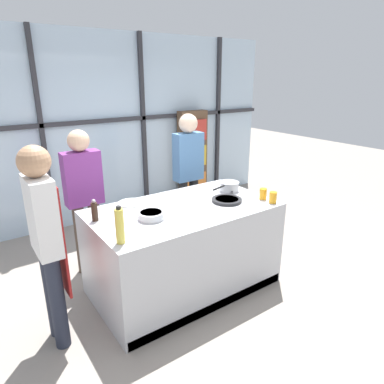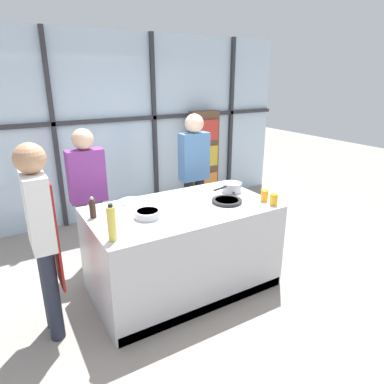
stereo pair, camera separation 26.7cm
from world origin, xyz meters
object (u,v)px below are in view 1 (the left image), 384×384
saucepan (229,186)px  juice_glass_near (273,197)px  spectator_center_left (188,169)px  white_plate (131,203)px  frying_pan (227,200)px  oil_bottle (120,226)px  juice_glass_far (263,194)px  pepper_grinder (95,211)px  mixing_bowl (151,215)px  spectator_far_left (84,193)px  chef (46,235)px

saucepan → juice_glass_near: 0.57m
spectator_center_left → white_plate: (-1.08, -0.52, -0.08)m
juice_glass_near → saucepan: bearing=102.0°
frying_pan → white_plate: 1.00m
oil_bottle → juice_glass_far: size_ratio=2.64×
frying_pan → juice_glass_near: size_ratio=4.18×
frying_pan → juice_glass_near: bearing=-41.1°
pepper_grinder → juice_glass_far: size_ratio=1.75×
juice_glass_near → mixing_bowl: bearing=163.8°
spectator_center_left → pepper_grinder: size_ratio=8.31×
juice_glass_far → saucepan: bearing=105.9°
pepper_grinder → white_plate: bearing=24.7°
frying_pan → mixing_bowl: (-0.88, 0.05, 0.02)m
frying_pan → spectator_far_left: bearing=138.4°
white_plate → spectator_far_left: bearing=121.2°
spectator_far_left → spectator_center_left: (1.40, -0.00, 0.06)m
chef → juice_glass_near: (2.15, -0.39, -0.02)m
frying_pan → saucepan: bearing=45.5°
chef → spectator_center_left: (2.02, 0.96, 0.01)m
oil_bottle → spectator_center_left: bearing=39.8°
white_plate → pepper_grinder: bearing=-155.3°
chef → juice_glass_far: bearing=83.3°
spectator_center_left → pepper_grinder: bearing=25.5°
spectator_center_left → frying_pan: spectator_center_left is taller
spectator_center_left → oil_bottle: (-1.53, -1.28, 0.06)m
saucepan → oil_bottle: oil_bottle is taller
chef → oil_bottle: chef is taller
saucepan → juice_glass_near: (0.12, -0.56, 0.00)m
mixing_bowl → spectator_far_left: bearing=106.5°
frying_pan → juice_glass_far: juice_glass_far is taller
juice_glass_far → chef: bearing=173.3°
white_plate → chef: bearing=-154.8°
chef → mixing_bowl: size_ratio=7.02×
pepper_grinder → chef: bearing=-154.4°
spectator_far_left → oil_bottle: 1.29m
oil_bottle → spectator_far_left: bearing=84.0°
juice_glass_near → juice_glass_far: (0.00, 0.14, 0.00)m
chef → spectator_far_left: chef is taller
spectator_far_left → pepper_grinder: spectator_far_left is taller
chef → saucepan: size_ratio=4.18×
spectator_far_left → mixing_bowl: spectator_far_left is taller
spectator_far_left → juice_glass_far: (1.53, -1.22, 0.03)m
juice_glass_near → juice_glass_far: bearing=90.0°
oil_bottle → juice_glass_near: (1.67, -0.08, -0.09)m
spectator_center_left → saucepan: (0.02, -0.80, -0.03)m
spectator_center_left → white_plate: size_ratio=6.29×
frying_pan → spectator_center_left: bearing=77.9°
white_plate → oil_bottle: (-0.45, -0.75, 0.14)m
spectator_far_left → white_plate: (0.32, -0.52, -0.02)m
saucepan → juice_glass_far: size_ratio=3.45×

